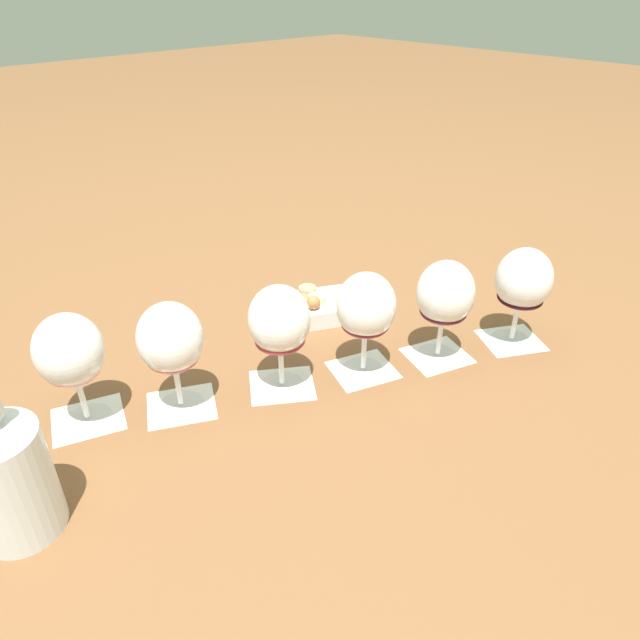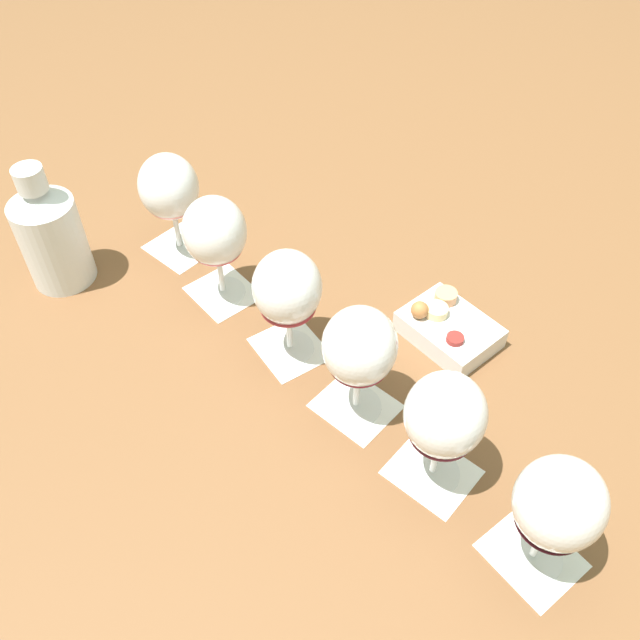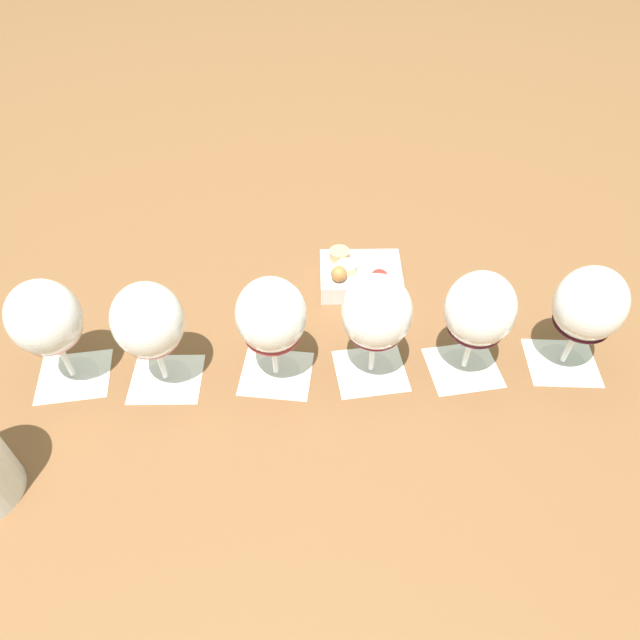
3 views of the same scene
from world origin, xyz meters
The scene contains 15 objects.
ground_plane centered at (0.00, 0.00, 0.00)m, with size 8.00×8.00×0.00m, color brown.
tasting_card_0 centered at (-0.32, 0.17, 0.00)m, with size 0.13×0.12×0.00m.
tasting_card_1 centered at (-0.21, 0.10, 0.00)m, with size 0.13×0.13×0.00m.
tasting_card_2 centered at (-0.06, 0.03, 0.00)m, with size 0.14×0.13×0.00m.
tasting_card_3 centered at (0.07, -0.03, 0.00)m, with size 0.13×0.12×0.00m.
tasting_card_4 centered at (0.19, -0.09, 0.00)m, with size 0.13×0.12×0.00m.
tasting_card_5 centered at (0.33, -0.16, 0.00)m, with size 0.13×0.13×0.00m.
wine_glass_0 centered at (-0.32, 0.17, 0.12)m, with size 0.10×0.10×0.18m.
wine_glass_1 centered at (-0.21, 0.10, 0.12)m, with size 0.10×0.10×0.18m.
wine_glass_2 centered at (-0.06, 0.03, 0.12)m, with size 0.10×0.10×0.18m.
wine_glass_3 centered at (0.07, -0.03, 0.12)m, with size 0.10×0.10×0.18m.
wine_glass_4 centered at (0.19, -0.09, 0.12)m, with size 0.10×0.10×0.18m.
wine_glass_5 centered at (0.33, -0.16, 0.12)m, with size 0.10×0.10×0.18m.
ceramic_vase centered at (-0.46, 0.03, 0.09)m, with size 0.10×0.10×0.21m.
snack_dish centered at (0.15, 0.14, 0.02)m, with size 0.17×0.15×0.06m.
Camera 1 is at (-0.51, -0.55, 0.58)m, focal length 32.00 mm.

